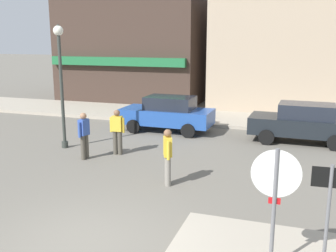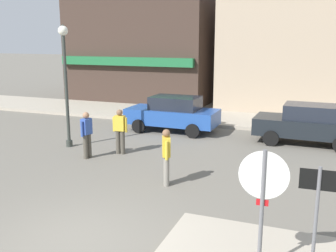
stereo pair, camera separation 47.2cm
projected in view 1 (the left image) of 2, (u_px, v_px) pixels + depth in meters
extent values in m
plane|color=#6B665B|center=(84.00, 244.00, 7.89)|extent=(160.00, 160.00, 0.00)
cube|color=#A89E8C|center=(217.00, 118.00, 20.06)|extent=(80.00, 4.00, 0.15)
cylinder|color=slate|center=(274.00, 215.00, 6.59)|extent=(0.07, 0.07, 2.30)
cylinder|color=red|center=(276.00, 173.00, 6.45)|extent=(0.76, 0.05, 0.76)
cylinder|color=white|center=(276.00, 174.00, 6.44)|extent=(0.82, 0.05, 0.82)
cube|color=red|center=(274.00, 201.00, 6.55)|extent=(0.20, 0.02, 0.11)
cylinder|color=slate|center=(327.00, 226.00, 6.40)|extent=(0.06, 0.06, 2.10)
cube|color=black|center=(331.00, 178.00, 6.22)|extent=(0.60, 0.04, 0.34)
cube|color=white|center=(331.00, 178.00, 6.23)|extent=(0.54, 0.03, 0.29)
cube|color=black|center=(331.00, 177.00, 6.24)|extent=(0.34, 0.02, 0.08)
cylinder|color=#333833|center=(62.00, 92.00, 14.40)|extent=(0.12, 0.12, 4.20)
cylinder|color=#333833|center=(65.00, 144.00, 14.83)|extent=(0.24, 0.24, 0.24)
sphere|color=white|center=(58.00, 31.00, 13.92)|extent=(0.36, 0.36, 0.36)
cone|color=#333833|center=(58.00, 26.00, 13.88)|extent=(0.32, 0.32, 0.18)
cube|color=#234C9E|center=(167.00, 116.00, 17.36)|extent=(4.03, 1.76, 0.66)
cube|color=#1E232D|center=(170.00, 103.00, 17.18)|extent=(2.10, 1.43, 0.56)
cylinder|color=black|center=(133.00, 126.00, 17.06)|extent=(0.60, 0.19, 0.60)
cylinder|color=black|center=(148.00, 119.00, 18.63)|extent=(0.60, 0.19, 0.60)
cylinder|color=black|center=(188.00, 131.00, 16.25)|extent=(0.60, 0.19, 0.60)
cylinder|color=black|center=(199.00, 123.00, 17.82)|extent=(0.60, 0.19, 0.60)
cube|color=black|center=(301.00, 126.00, 15.47)|extent=(4.05, 1.82, 0.66)
cube|color=#1E232D|center=(307.00, 111.00, 15.29)|extent=(2.12, 1.46, 0.56)
cylinder|color=black|center=(266.00, 137.00, 15.20)|extent=(0.61, 0.20, 0.60)
cylinder|color=black|center=(271.00, 128.00, 16.75)|extent=(0.61, 0.20, 0.60)
cylinder|color=black|center=(336.00, 143.00, 14.36)|extent=(0.61, 0.20, 0.60)
cylinder|color=black|center=(334.00, 133.00, 15.91)|extent=(0.61, 0.20, 0.60)
cylinder|color=#4C473D|center=(86.00, 146.00, 13.45)|extent=(0.16, 0.16, 0.85)
cylinder|color=#4C473D|center=(83.00, 148.00, 13.29)|extent=(0.16, 0.16, 0.85)
cube|color=#3351A8|center=(84.00, 127.00, 13.22)|extent=(0.27, 0.39, 0.54)
sphere|color=#9E7051|center=(83.00, 116.00, 13.14)|extent=(0.22, 0.22, 0.22)
cylinder|color=#3351A8|center=(88.00, 127.00, 13.43)|extent=(0.10, 0.10, 0.52)
cylinder|color=#3351A8|center=(79.00, 130.00, 13.03)|extent=(0.10, 0.10, 0.52)
cylinder|color=gray|center=(168.00, 171.00, 10.91)|extent=(0.16, 0.16, 0.85)
cylinder|color=gray|center=(167.00, 169.00, 11.08)|extent=(0.16, 0.16, 0.85)
cube|color=gold|center=(168.00, 147.00, 10.84)|extent=(0.35, 0.42, 0.54)
sphere|color=brown|center=(168.00, 133.00, 10.76)|extent=(0.22, 0.22, 0.22)
cylinder|color=gold|center=(168.00, 151.00, 10.63)|extent=(0.12, 0.12, 0.52)
cylinder|color=gold|center=(167.00, 146.00, 11.08)|extent=(0.12, 0.12, 0.52)
cylinder|color=#4C473D|center=(115.00, 143.00, 13.93)|extent=(0.16, 0.16, 0.85)
cylinder|color=#4C473D|center=(120.00, 143.00, 13.88)|extent=(0.16, 0.16, 0.85)
cube|color=gold|center=(117.00, 124.00, 13.75)|extent=(0.37, 0.24, 0.54)
sphere|color=brown|center=(117.00, 113.00, 13.67)|extent=(0.22, 0.22, 0.22)
cylinder|color=gold|center=(111.00, 125.00, 13.82)|extent=(0.10, 0.10, 0.52)
cylinder|color=gold|center=(123.00, 125.00, 13.70)|extent=(0.10, 0.10, 0.52)
cube|color=#3D2D26|center=(144.00, 46.00, 27.28)|extent=(9.05, 8.80, 6.97)
cube|color=#1E6638|center=(116.00, 61.00, 23.24)|extent=(8.60, 0.40, 0.50)
cube|color=tan|center=(285.00, 54.00, 22.84)|extent=(7.90, 6.30, 6.30)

